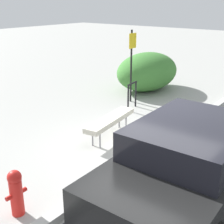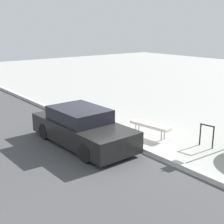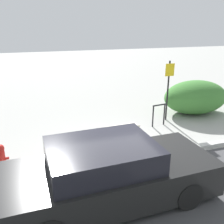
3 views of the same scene
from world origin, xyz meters
name	(u,v)px [view 1 (image 1 of 3)]	position (x,y,z in m)	size (l,w,h in m)	color
ground_plane	(147,157)	(0.00, 0.00, 0.00)	(60.00, 60.00, 0.00)	#9E9E99
curb	(147,154)	(0.00, 0.00, 0.07)	(60.00, 0.20, 0.13)	#B7B7B2
bench	(110,120)	(0.33, 1.25, 0.44)	(1.82, 0.60, 0.50)	gray
bike_rack	(132,93)	(2.38, 2.04, 0.50)	(0.55, 0.12, 0.83)	black
sign_post	(132,60)	(2.96, 2.48, 1.38)	(0.36, 0.08, 2.30)	black
fire_hydrant	(16,191)	(-2.84, 0.57, 0.41)	(0.36, 0.22, 0.77)	red
shrub_hedge	(147,71)	(4.52, 2.84, 0.69)	(2.74, 1.91, 1.37)	#3D7A33
parked_car_near	(193,160)	(-0.61, -1.29, 0.62)	(4.49, 1.89, 1.33)	black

